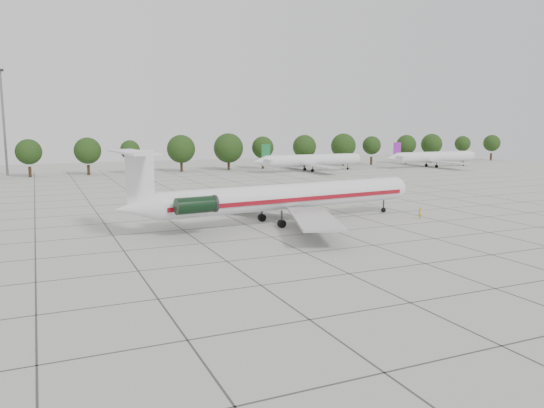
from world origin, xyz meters
The scene contains 8 objects.
ground centered at (0.00, 0.00, 0.00)m, with size 260.00×260.00×0.00m, color #A8A7A0.
apron_joints centered at (0.00, 15.00, 0.01)m, with size 170.00×170.00×0.02m, color #383838.
main_airliner centered at (3.66, 6.97, 3.40)m, with size 41.07×32.17×9.64m.
ground_crew centered at (22.62, 2.56, 0.77)m, with size 0.56×0.37×1.54m, color #BE9E0B.
bg_airliner_d centered at (43.79, 72.36, 2.91)m, with size 28.24×27.20×7.40m.
bg_airliner_e centered at (83.21, 70.03, 2.91)m, with size 28.24×27.20×7.40m.
tree_line centered at (-11.68, 85.00, 5.98)m, with size 249.86×8.44×10.22m.
floodlight_mast centered at (-30.00, 92.00, 14.28)m, with size 1.60×1.60×25.45m.
Camera 1 is at (-23.38, -52.62, 12.37)m, focal length 35.00 mm.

